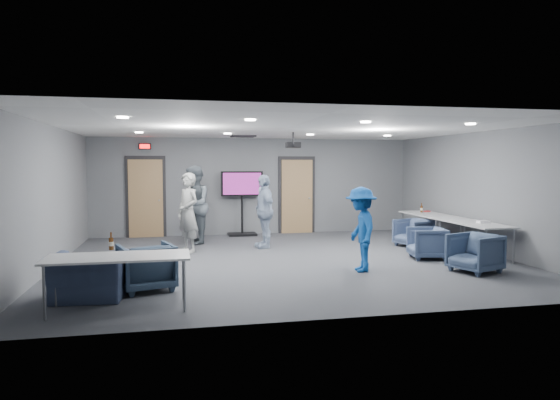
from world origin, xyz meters
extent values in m
plane|color=#34373B|center=(0.00, 0.00, 0.00)|extent=(9.00, 9.00, 0.00)
plane|color=silver|center=(0.00, 0.00, 2.70)|extent=(9.00, 9.00, 0.00)
cube|color=slate|center=(0.00, 4.00, 1.35)|extent=(9.00, 0.02, 2.70)
cube|color=slate|center=(0.00, -4.00, 1.35)|extent=(9.00, 0.02, 2.70)
cube|color=slate|center=(-4.50, 0.00, 1.35)|extent=(0.02, 8.00, 2.70)
cube|color=slate|center=(4.50, 0.00, 1.35)|extent=(0.02, 8.00, 2.70)
cube|color=black|center=(-3.00, 3.97, 1.08)|extent=(1.06, 0.06, 2.24)
cube|color=#A57750|center=(-3.00, 3.93, 1.05)|extent=(0.90, 0.05, 2.10)
cylinder|color=gray|center=(-2.65, 3.88, 1.00)|extent=(0.04, 0.10, 0.04)
cube|color=black|center=(1.20, 3.97, 1.08)|extent=(1.06, 0.06, 2.24)
cube|color=#A57750|center=(1.20, 3.93, 1.05)|extent=(0.90, 0.05, 2.10)
cylinder|color=gray|center=(1.55, 3.88, 1.00)|extent=(0.04, 0.10, 0.04)
cube|color=black|center=(-3.00, 3.94, 2.45)|extent=(0.32, 0.06, 0.16)
cube|color=#FF0C0C|center=(-3.00, 3.90, 2.45)|extent=(0.26, 0.02, 0.11)
cube|color=black|center=(-0.50, 2.80, 2.69)|extent=(0.60, 0.60, 0.03)
cylinder|color=white|center=(-3.00, -1.80, 2.69)|extent=(0.18, 0.18, 0.02)
cylinder|color=white|center=(-3.00, 1.80, 2.69)|extent=(0.18, 0.18, 0.02)
cylinder|color=white|center=(-1.00, -1.80, 2.69)|extent=(0.18, 0.18, 0.02)
cylinder|color=white|center=(-1.00, 1.80, 2.69)|extent=(0.18, 0.18, 0.02)
cylinder|color=white|center=(1.00, -1.80, 2.69)|extent=(0.18, 0.18, 0.02)
cylinder|color=white|center=(1.00, 1.80, 2.69)|extent=(0.18, 0.18, 0.02)
cylinder|color=white|center=(3.00, -1.80, 2.69)|extent=(0.18, 0.18, 0.02)
cylinder|color=white|center=(3.00, 1.80, 2.69)|extent=(0.18, 0.18, 0.02)
imported|color=gray|center=(-1.95, 1.33, 0.89)|extent=(0.71, 0.78, 1.78)
imported|color=slate|center=(-1.77, 2.51, 0.97)|extent=(0.77, 0.97, 1.94)
imported|color=#9BADC7|center=(-0.17, 1.61, 0.86)|extent=(0.58, 1.07, 1.73)
imported|color=#164790|center=(1.10, -1.37, 0.78)|extent=(0.69, 1.06, 1.55)
imported|color=#3D4B69|center=(3.35, 1.02, 0.33)|extent=(0.93, 0.92, 0.66)
imported|color=#3D4C69|center=(2.90, -0.49, 0.33)|extent=(0.84, 0.83, 0.65)
imported|color=#3D4D69|center=(3.11, -1.88, 0.35)|extent=(0.98, 0.97, 0.71)
imported|color=#314256|center=(-2.67, -2.00, 0.37)|extent=(0.98, 1.00, 0.73)
imported|color=#37435F|center=(-3.47, -2.40, 0.33)|extent=(1.09, 0.97, 0.66)
cube|color=silver|center=(4.00, 1.41, 0.71)|extent=(0.80, 1.91, 0.03)
cylinder|color=gray|center=(3.68, 2.29, 0.35)|extent=(0.04, 0.04, 0.70)
cylinder|color=gray|center=(3.68, 0.54, 0.35)|extent=(0.04, 0.04, 0.70)
cylinder|color=gray|center=(4.32, 2.29, 0.35)|extent=(0.04, 0.04, 0.70)
cylinder|color=gray|center=(4.32, 0.54, 0.35)|extent=(0.04, 0.04, 0.70)
cube|color=silver|center=(4.00, -0.49, 0.71)|extent=(0.78, 1.88, 0.03)
cylinder|color=gray|center=(3.69, 0.37, 0.35)|extent=(0.04, 0.04, 0.70)
cylinder|color=gray|center=(3.69, -1.34, 0.35)|extent=(0.04, 0.04, 0.70)
cylinder|color=gray|center=(4.31, 0.37, 0.35)|extent=(0.04, 0.04, 0.70)
cylinder|color=gray|center=(4.31, -1.34, 0.35)|extent=(0.04, 0.04, 0.70)
cube|color=silver|center=(-2.98, -3.00, 0.71)|extent=(1.89, 0.79, 0.03)
cylinder|color=gray|center=(-2.12, -2.68, 0.35)|extent=(0.04, 0.04, 0.70)
cylinder|color=gray|center=(-3.85, -2.69, 0.35)|extent=(0.04, 0.04, 0.70)
cylinder|color=gray|center=(-2.12, -3.31, 0.35)|extent=(0.04, 0.04, 0.70)
cylinder|color=gray|center=(-3.84, -3.32, 0.35)|extent=(0.04, 0.04, 0.70)
cylinder|color=#522B0E|center=(-3.13, -2.48, 0.82)|extent=(0.06, 0.06, 0.18)
cylinder|color=#522B0E|center=(-3.13, -2.48, 0.95)|extent=(0.02, 0.02, 0.08)
cylinder|color=beige|center=(-3.13, -2.48, 0.82)|extent=(0.07, 0.07, 0.06)
cylinder|color=#522B0E|center=(3.99, 1.84, 0.82)|extent=(0.06, 0.06, 0.17)
cylinder|color=#522B0E|center=(3.99, 1.84, 0.94)|extent=(0.02, 0.02, 0.08)
cylinder|color=beige|center=(3.99, 1.84, 0.82)|extent=(0.06, 0.06, 0.06)
cube|color=#B9302E|center=(4.20, 1.94, 0.75)|extent=(0.18, 0.14, 0.03)
cube|color=white|center=(4.13, -0.59, 0.76)|extent=(0.24, 0.16, 0.05)
cube|color=black|center=(-0.41, 3.75, 0.03)|extent=(0.77, 0.55, 0.06)
cylinder|color=black|center=(-0.41, 3.75, 0.72)|extent=(0.06, 0.06, 1.33)
cube|color=black|center=(-0.41, 3.75, 1.44)|extent=(1.16, 0.07, 0.69)
cube|color=#7C1B6F|center=(-0.41, 3.70, 1.44)|extent=(1.05, 0.01, 0.60)
cylinder|color=black|center=(0.40, 1.06, 2.58)|extent=(0.04, 0.04, 0.22)
cube|color=black|center=(0.40, 1.06, 2.40)|extent=(0.33, 0.28, 0.13)
cylinder|color=black|center=(0.40, 0.92, 2.40)|extent=(0.08, 0.06, 0.08)
camera|label=1|loc=(-2.21, -9.93, 1.95)|focal=32.00mm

